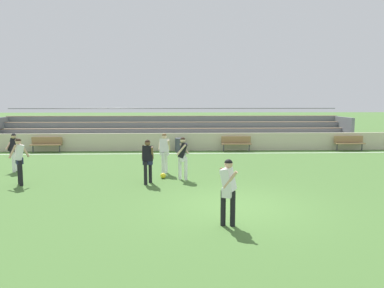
% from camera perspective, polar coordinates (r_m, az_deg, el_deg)
% --- Properties ---
extents(ground_plane, '(160.00, 160.00, 0.00)m').
position_cam_1_polar(ground_plane, '(10.88, 6.68, -9.63)').
color(ground_plane, '#477033').
extents(field_line_sideline, '(44.00, 0.12, 0.01)m').
position_cam_1_polar(field_line_sideline, '(21.12, 2.29, -1.48)').
color(field_line_sideline, white).
rests_on(field_line_sideline, ground).
extents(sideline_wall, '(48.00, 0.16, 1.08)m').
position_cam_1_polar(sideline_wall, '(22.28, 2.05, 0.35)').
color(sideline_wall, beige).
rests_on(sideline_wall, ground).
extents(bleacher_stand, '(23.21, 3.12, 2.53)m').
position_cam_1_polar(bleacher_stand, '(24.34, -2.82, 2.18)').
color(bleacher_stand, '#897051').
rests_on(bleacher_stand, ground).
extents(bench_near_wall_gap, '(1.80, 0.40, 0.90)m').
position_cam_1_polar(bench_near_wall_gap, '(24.23, 23.50, 0.33)').
color(bench_near_wall_gap, '#99754C').
rests_on(bench_near_wall_gap, ground).
extents(bench_far_right, '(1.80, 0.40, 0.90)m').
position_cam_1_polar(bench_far_right, '(22.12, 6.98, 0.28)').
color(bench_far_right, '#99754C').
rests_on(bench_far_right, ground).
extents(bench_near_bin, '(1.80, 0.40, 0.90)m').
position_cam_1_polar(bench_near_bin, '(23.20, -21.93, 0.13)').
color(bench_near_bin, '#99754C').
rests_on(bench_near_bin, ground).
extents(trash_bin, '(0.56, 0.56, 0.83)m').
position_cam_1_polar(trash_bin, '(21.65, -1.94, -0.17)').
color(trash_bin, '#3D424C').
rests_on(trash_bin, ground).
extents(player_dark_overlapping, '(0.51, 0.48, 1.67)m').
position_cam_1_polar(player_dark_overlapping, '(14.05, -1.45, -1.66)').
color(player_dark_overlapping, white).
rests_on(player_dark_overlapping, ground).
extents(player_white_dropping_back, '(0.50, 0.55, 1.71)m').
position_cam_1_polar(player_white_dropping_back, '(15.23, -4.37, -0.89)').
color(player_white_dropping_back, white).
rests_on(player_white_dropping_back, ground).
extents(player_dark_trailing_run, '(0.66, 0.52, 1.66)m').
position_cam_1_polar(player_dark_trailing_run, '(17.45, -26.16, -0.70)').
color(player_dark_trailing_run, white).
rests_on(player_dark_trailing_run, ground).
extents(player_dark_wide_right, '(0.44, 0.55, 1.65)m').
position_cam_1_polar(player_dark_wide_right, '(13.48, -6.98, -2.15)').
color(player_dark_wide_right, black).
rests_on(player_dark_wide_right, ground).
extents(player_white_wide_left, '(0.66, 0.50, 1.72)m').
position_cam_1_polar(player_white_wide_left, '(14.60, -25.55, -1.88)').
color(player_white_wide_left, black).
rests_on(player_white_wide_left, ground).
extents(player_white_deep_cover, '(0.47, 0.61, 1.67)m').
position_cam_1_polar(player_white_deep_cover, '(8.96, 5.71, -6.66)').
color(player_white_deep_cover, black).
rests_on(player_white_deep_cover, ground).
extents(soccer_ball, '(0.22, 0.22, 0.22)m').
position_cam_1_polar(soccer_ball, '(14.46, -4.57, -4.99)').
color(soccer_ball, yellow).
rests_on(soccer_ball, ground).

